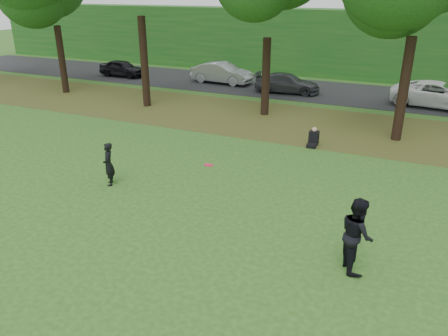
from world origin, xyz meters
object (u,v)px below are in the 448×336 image
player_left (109,164)px  player_right (357,234)px  seated_person (313,139)px  frisbee (209,165)px

player_left → player_right: 8.87m
player_right → seated_person: size_ratio=2.33×
player_right → seated_person: 9.25m
player_left → seated_person: bearing=105.9°
player_left → frisbee: frisbee is taller
player_right → frisbee: player_right is taller
seated_person → player_left: bearing=-129.6°
player_right → seated_person: player_right is taller
player_right → seated_person: (-3.14, 8.67, -0.66)m
player_right → frisbee: 4.54m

